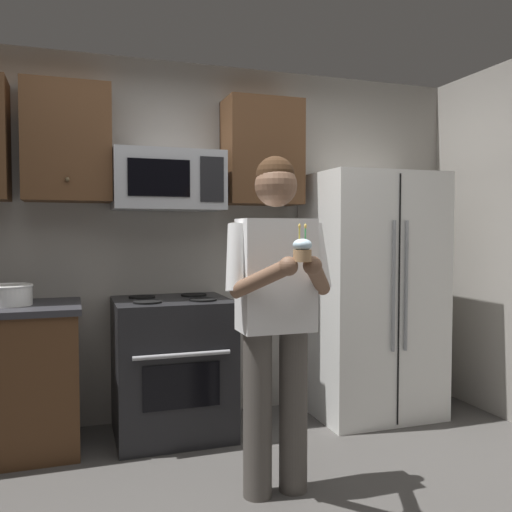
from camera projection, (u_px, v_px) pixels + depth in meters
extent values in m
cube|color=gray|center=(182.00, 241.00, 4.04)|extent=(4.40, 0.10, 2.60)
cube|color=black|center=(172.00, 367.00, 3.67)|extent=(0.76, 0.66, 0.92)
cube|color=black|center=(182.00, 386.00, 3.35)|extent=(0.48, 0.01, 0.28)
cylinder|color=#99999E|center=(182.00, 355.00, 3.32)|extent=(0.60, 0.03, 0.03)
cylinder|color=black|center=(147.00, 302.00, 3.45)|extent=(0.18, 0.18, 0.01)
cylinder|color=black|center=(203.00, 300.00, 3.57)|extent=(0.18, 0.18, 0.01)
cylinder|color=black|center=(142.00, 297.00, 3.72)|extent=(0.18, 0.18, 0.01)
cylinder|color=black|center=(194.00, 295.00, 3.83)|extent=(0.18, 0.18, 0.01)
cube|color=#9EA0A5|center=(168.00, 181.00, 3.72)|extent=(0.74, 0.40, 0.40)
cube|color=black|center=(159.00, 178.00, 3.50)|extent=(0.40, 0.01, 0.24)
cube|color=black|center=(212.00, 179.00, 3.61)|extent=(0.16, 0.01, 0.30)
cube|color=white|center=(371.00, 294.00, 4.09)|extent=(0.90, 0.72, 1.80)
cylinder|color=gray|center=(394.00, 286.00, 3.71)|extent=(0.02, 0.02, 0.90)
cylinder|color=gray|center=(406.00, 286.00, 3.75)|extent=(0.02, 0.02, 0.90)
cube|color=black|center=(399.00, 300.00, 3.74)|extent=(0.01, 0.01, 1.74)
cube|color=#4C301C|center=(67.00, 143.00, 3.55)|extent=(0.55, 0.34, 0.76)
sphere|color=brown|center=(67.00, 179.00, 3.39)|extent=(0.03, 0.03, 0.03)
cube|color=#4C301C|center=(262.00, 153.00, 3.98)|extent=(0.55, 0.34, 0.76)
sphere|color=brown|center=(270.00, 185.00, 3.82)|extent=(0.03, 0.03, 0.03)
cylinder|color=white|center=(9.00, 296.00, 3.34)|extent=(0.27, 0.27, 0.12)
torus|color=white|center=(9.00, 286.00, 3.34)|extent=(0.28, 0.28, 0.02)
cylinder|color=#4C4742|center=(257.00, 414.00, 2.81)|extent=(0.15, 0.15, 0.86)
cylinder|color=#4C4742|center=(293.00, 410.00, 2.87)|extent=(0.15, 0.15, 0.86)
cube|color=white|center=(276.00, 275.00, 2.81)|extent=(0.38, 0.22, 0.58)
sphere|color=brown|center=(276.00, 186.00, 2.78)|extent=(0.22, 0.22, 0.22)
sphere|color=#382314|center=(275.00, 176.00, 2.79)|extent=(0.20, 0.20, 0.20)
cylinder|color=white|center=(236.00, 258.00, 2.70)|extent=(0.15, 0.18, 0.35)
cylinder|color=brown|center=(260.00, 279.00, 2.58)|extent=(0.26, 0.33, 0.21)
sphere|color=brown|center=(288.00, 266.00, 2.48)|extent=(0.09, 0.09, 0.09)
cylinder|color=white|center=(318.00, 256.00, 2.85)|extent=(0.15, 0.18, 0.35)
cylinder|color=brown|center=(318.00, 278.00, 2.67)|extent=(0.26, 0.33, 0.21)
sphere|color=brown|center=(312.00, 266.00, 2.52)|extent=(0.09, 0.09, 0.09)
cylinder|color=#A87F56|center=(302.00, 256.00, 2.48)|extent=(0.08, 0.08, 0.06)
ellipsoid|color=silver|center=(302.00, 245.00, 2.48)|extent=(0.09, 0.09, 0.06)
cylinder|color=#4CBF66|center=(305.00, 234.00, 2.48)|extent=(0.01, 0.01, 0.06)
ellipsoid|color=#FFD159|center=(305.00, 226.00, 2.48)|extent=(0.01, 0.01, 0.02)
cylinder|color=#F2D84C|center=(299.00, 235.00, 2.47)|extent=(0.01, 0.01, 0.06)
ellipsoid|color=#FFD159|center=(299.00, 226.00, 2.47)|extent=(0.01, 0.01, 0.02)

